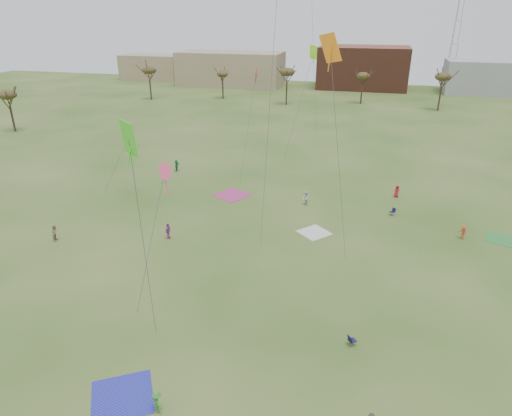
% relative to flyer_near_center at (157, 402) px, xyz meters
% --- Properties ---
extents(ground, '(260.00, 260.00, 0.00)m').
position_rel_flyer_near_center_xyz_m(ground, '(1.22, 6.13, -0.73)').
color(ground, '#2B4C18').
rests_on(ground, ground).
extents(flyer_near_center, '(1.09, 1.00, 1.47)m').
position_rel_flyer_near_center_xyz_m(flyer_near_center, '(0.00, 0.00, 0.00)').
color(flyer_near_center, '#34832B').
rests_on(flyer_near_center, ground).
extents(spectator_fore_b, '(0.83, 0.96, 1.69)m').
position_rel_flyer_near_center_xyz_m(spectator_fore_b, '(-19.72, 17.11, 0.11)').
color(spectator_fore_b, '#987F61').
rests_on(spectator_fore_b, ground).
extents(flyer_mid_b, '(1.04, 1.10, 1.50)m').
position_rel_flyer_near_center_xyz_m(flyer_mid_b, '(20.69, 27.94, 0.02)').
color(flyer_mid_b, '#B64722').
rests_on(flyer_mid_b, ground).
extents(spectator_mid_d, '(0.43, 1.01, 1.71)m').
position_rel_flyer_near_center_xyz_m(spectator_mid_d, '(-8.73, 20.35, 0.12)').
color(spectator_mid_d, '#A8469F').
rests_on(spectator_mid_d, ground).
extents(spectator_mid_e, '(1.02, 1.06, 1.72)m').
position_rel_flyer_near_center_xyz_m(spectator_mid_e, '(3.65, 32.58, 0.13)').
color(spectator_mid_e, silver).
rests_on(spectator_mid_e, ground).
extents(flyer_far_a, '(0.67, 1.60, 1.67)m').
position_rel_flyer_near_center_xyz_m(flyer_far_a, '(-16.62, 40.36, 0.10)').
color(flyer_far_a, '#257045').
rests_on(flyer_far_a, ground).
extents(flyer_far_b, '(0.90, 0.75, 1.57)m').
position_rel_flyer_near_center_xyz_m(flyer_far_b, '(14.39, 37.99, 0.05)').
color(flyer_far_b, '#A41C20').
rests_on(flyer_far_b, ground).
extents(blanket_blue, '(4.99, 4.99, 0.03)m').
position_rel_flyer_near_center_xyz_m(blanket_blue, '(-2.62, 0.42, -0.73)').
color(blanket_blue, '#292EB2').
rests_on(blanket_blue, ground).
extents(blanket_cream, '(4.03, 4.03, 0.03)m').
position_rel_flyer_near_center_xyz_m(blanket_cream, '(5.72, 25.46, -0.73)').
color(blanket_cream, silver).
rests_on(blanket_cream, ground).
extents(blanket_plum, '(5.14, 5.14, 0.03)m').
position_rel_flyer_near_center_xyz_m(blanket_plum, '(-5.89, 33.38, -0.73)').
color(blanket_plum, '#B13675').
rests_on(blanket_plum, ground).
extents(blanket_olive, '(3.67, 3.67, 0.03)m').
position_rel_flyer_near_center_xyz_m(blanket_olive, '(24.62, 28.78, -0.73)').
color(blanket_olive, '#318638').
rests_on(blanket_olive, ground).
extents(camp_chair_center, '(0.74, 0.73, 0.87)m').
position_rel_flyer_near_center_xyz_m(camp_chair_center, '(10.66, 8.67, -0.47)').
color(camp_chair_center, '#15153B').
rests_on(camp_chair_center, ground).
extents(camp_chair_right, '(0.74, 0.73, 0.87)m').
position_rel_flyer_near_center_xyz_m(camp_chair_right, '(13.79, 32.13, -0.47)').
color(camp_chair_right, '#151437').
rests_on(camp_chair_right, ground).
extents(kites_aloft, '(59.28, 65.43, 27.91)m').
position_rel_flyer_near_center_xyz_m(kites_aloft, '(2.00, 34.53, 21.59)').
color(kites_aloft, red).
rests_on(kites_aloft, ground).
extents(tree_line, '(117.44, 49.32, 8.91)m').
position_rel_flyer_near_center_xyz_m(tree_line, '(-1.63, 85.25, 6.35)').
color(tree_line, '#3A2B1E').
rests_on(tree_line, ground).
extents(building_tan, '(32.00, 14.00, 10.00)m').
position_rel_flyer_near_center_xyz_m(building_tan, '(-33.78, 121.13, 4.27)').
color(building_tan, '#937F60').
rests_on(building_tan, ground).
extents(building_brick, '(26.00, 16.00, 12.00)m').
position_rel_flyer_near_center_xyz_m(building_brick, '(6.22, 126.13, 5.27)').
color(building_brick, brown).
rests_on(building_brick, ground).
extents(building_grey, '(24.00, 12.00, 9.00)m').
position_rel_flyer_near_center_xyz_m(building_grey, '(41.22, 124.13, 3.77)').
color(building_grey, gray).
rests_on(building_grey, ground).
extents(building_tan_west, '(20.00, 12.00, 8.00)m').
position_rel_flyer_near_center_xyz_m(building_tan_west, '(-63.78, 128.13, 3.27)').
color(building_tan_west, '#937F60').
rests_on(building_tan_west, ground).
extents(radio_tower, '(1.51, 1.72, 41.00)m').
position_rel_flyer_near_center_xyz_m(radio_tower, '(31.22, 131.13, 18.47)').
color(radio_tower, '#9EA3A8').
rests_on(radio_tower, ground).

